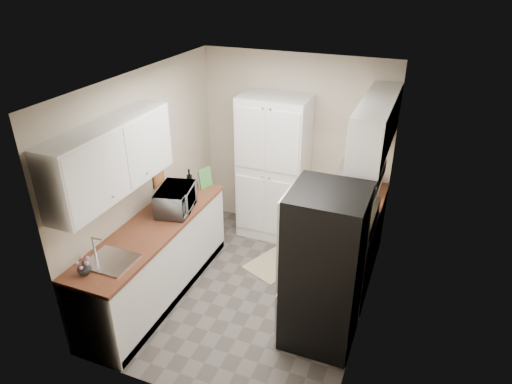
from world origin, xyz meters
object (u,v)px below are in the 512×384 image
at_px(wine_bottle, 190,181).
at_px(electric_range, 342,257).
at_px(refrigerator, 324,269).
at_px(microwave, 176,200).
at_px(pantry_cabinet, 274,169).
at_px(toaster_oven, 363,183).

bearing_deg(wine_bottle, electric_range, -1.90).
distance_m(electric_range, refrigerator, 0.88).
bearing_deg(microwave, electric_range, -89.96).
distance_m(microwave, wine_bottle, 0.51).
bearing_deg(wine_bottle, refrigerator, -23.98).
bearing_deg(wine_bottle, microwave, -79.04).
xyz_separation_m(refrigerator, wine_bottle, (-1.95, 0.87, 0.21)).
bearing_deg(microwave, pantry_cabinet, -40.50).
relative_size(microwave, wine_bottle, 1.93).
distance_m(electric_range, wine_bottle, 2.07).
xyz_separation_m(pantry_cabinet, wine_bottle, (-0.81, -0.86, 0.06)).
height_order(refrigerator, wine_bottle, refrigerator).
height_order(refrigerator, microwave, refrigerator).
distance_m(wine_bottle, toaster_oven, 2.17).
height_order(pantry_cabinet, microwave, pantry_cabinet).
bearing_deg(electric_range, pantry_cabinet, 141.78).
distance_m(refrigerator, microwave, 1.90).
xyz_separation_m(electric_range, microwave, (-1.88, -0.43, 0.59)).
distance_m(refrigerator, toaster_oven, 1.69).
relative_size(refrigerator, microwave, 3.21).
bearing_deg(electric_range, refrigerator, -92.48).
xyz_separation_m(electric_range, toaster_oven, (0.03, 0.88, 0.56)).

